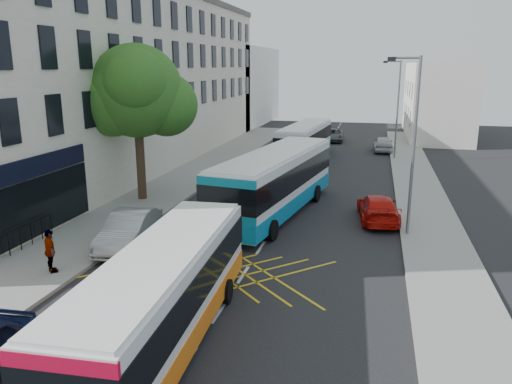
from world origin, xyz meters
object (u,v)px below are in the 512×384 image
Objects in this scene: lamp_far at (397,104)px; distant_car_grey at (333,135)px; street_tree at (136,92)px; pedestrian_far at (50,251)px; bus_mid at (275,182)px; lamp_near at (412,138)px; bus_far at (305,141)px; bus_near at (163,295)px; motorbike at (83,374)px; red_hatchback at (378,208)px; distant_car_silver at (383,144)px; parked_car_silver at (129,230)px.

lamp_far is 11.81m from distant_car_grey.
street_tree reaches higher than pedestrian_far.
bus_mid is at bearing -94.33° from distant_car_grey.
street_tree is 15.10m from lamp_near.
bus_mid is 16.19m from bus_far.
bus_near is at bearing -83.13° from bus_mid.
red_hatchback is at bearing 55.48° from motorbike.
red_hatchback is at bearing 86.91° from distant_car_silver.
street_tree is 5.23× the size of pedestrian_far.
distant_car_silver is at bearing 91.94° from lamp_near.
bus_mid is at bearing 73.16° from distant_car_silver.
bus_near is (-7.15, -11.17, -3.12)m from lamp_near.
bus_near is 6.08× the size of pedestrian_far.
bus_mid is 2.88× the size of distant_car_silver.
distant_car_silver is (6.34, 35.15, -0.78)m from bus_near.
bus_mid is 7.26× the size of pedestrian_far.
lamp_near is at bearing -8.99° from bus_mid.
bus_mid is (8.10, -0.80, -4.52)m from street_tree.
distant_car_grey is (1.87, 43.75, -0.35)m from motorbike.
bus_mid reaches higher than pedestrian_far.
street_tree is 1.90× the size of red_hatchback.
lamp_near is 1.70× the size of parked_car_silver.
street_tree is 0.72× the size of bus_mid.
bus_near is at bearing -63.74° from parked_car_silver.
motorbike is (-7.74, -34.31, -3.62)m from lamp_far.
distant_car_grey is (-5.87, 9.45, -3.98)m from lamp_far.
bus_near is 3.23m from motorbike.
bus_far is 8.62m from distant_car_silver.
lamp_near is at bearing 54.66° from bus_near.
bus_mid is 2.64× the size of red_hatchback.
bus_near reaches higher than red_hatchback.
pedestrian_far reaches higher than distant_car_silver.
street_tree reaches higher than distant_car_silver.
lamp_near is 1.73× the size of distant_car_grey.
bus_far is at bearing 87.55° from bus_near.
bus_far is 2.33× the size of distant_car_grey.
motorbike is at bearing -84.72° from bus_mid.
distant_car_silver is at bearing 77.07° from bus_near.
pedestrian_far reaches higher than red_hatchback.
bus_near is at bearing -61.87° from street_tree.
pedestrian_far is (-11.96, -9.96, 0.32)m from red_hatchback.
parked_car_silver is at bearing -102.77° from distant_car_grey.
motorbike is at bearing 77.78° from distant_car_silver.
lamp_far is 27.21m from parked_car_silver.
pedestrian_far is at bearing -149.56° from lamp_near.
distant_car_silver is (13.89, 21.02, -5.57)m from street_tree.
red_hatchback is (5.37, 0.04, -1.10)m from bus_mid.
street_tree is at bearing 98.93° from motorbike.
red_hatchback is at bearing 9.60° from bus_mid.
lamp_near is at bearing -11.40° from street_tree.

